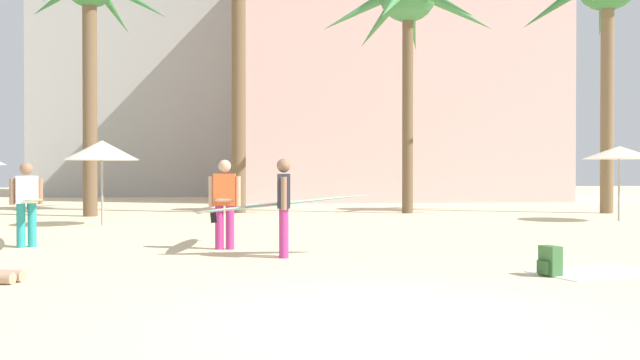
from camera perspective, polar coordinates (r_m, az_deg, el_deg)
ground at (r=6.58m, az=5.37°, el=-12.02°), size 120.00×120.00×0.00m
hotel_pink at (r=36.98m, az=5.74°, el=8.40°), size 16.29×11.08×12.86m
palm_tree_center at (r=24.31m, az=7.59°, el=14.57°), size 6.42×5.88×8.85m
palm_tree_far_right at (r=23.62m, az=-19.35°, el=13.88°), size 5.08×5.28×8.58m
cafe_umbrella_0 at (r=18.89m, az=-18.33°, el=2.45°), size 2.00×2.00×2.32m
cafe_umbrella_1 at (r=21.50m, az=24.44°, el=2.17°), size 2.08×2.08×2.23m
beach_towel at (r=10.36m, az=22.81°, el=-7.37°), size 2.00×1.50×0.01m
backpack at (r=9.79m, az=19.24°, el=-6.67°), size 0.30×0.34×0.42m
person_near_left at (r=14.05m, az=-23.88°, el=-1.63°), size 1.47×3.10×1.64m
person_mid_center at (r=11.35m, az=-3.20°, el=-2.03°), size 3.05×0.80×1.68m
person_far_left at (r=12.63m, az=-8.23°, el=-1.77°), size 0.61×2.81×1.68m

